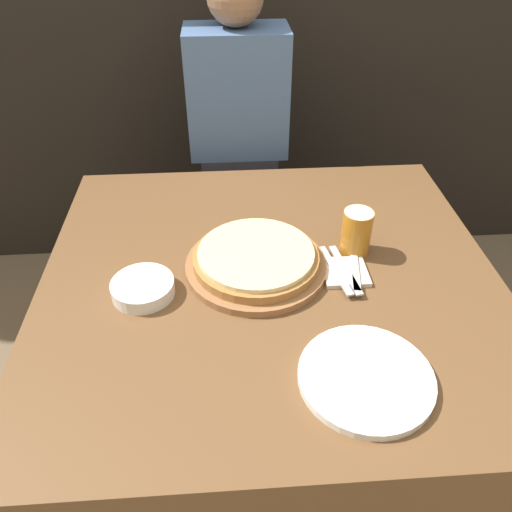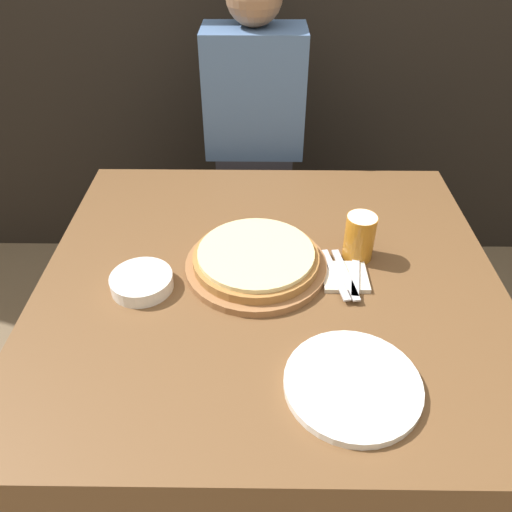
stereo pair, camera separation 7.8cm
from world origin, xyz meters
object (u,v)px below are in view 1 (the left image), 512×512
object	(u,v)px
beer_glass	(356,231)
spoon	(355,269)
dinner_knife	(345,269)
diner_person	(239,165)
pizza_on_board	(256,261)
dinner_plate	(366,378)
fork	(335,270)
side_bowl	(143,288)

from	to	relation	value
beer_glass	spoon	distance (m)	0.10
dinner_knife	diner_person	distance (m)	0.79
pizza_on_board	dinner_plate	world-z (taller)	pizza_on_board
dinner_plate	fork	xyz separation A→B (m)	(0.00, 0.33, 0.01)
diner_person	pizza_on_board	bearing A→B (deg)	-88.87
side_bowl	dinner_plate	bearing A→B (deg)	-31.69
dinner_knife	pizza_on_board	bearing A→B (deg)	170.51
dinner_plate	dinner_knife	distance (m)	0.33
pizza_on_board	dinner_knife	world-z (taller)	pizza_on_board
spoon	side_bowl	bearing A→B (deg)	-175.71
fork	diner_person	xyz separation A→B (m)	(-0.21, 0.75, -0.10)
dinner_plate	fork	size ratio (longest dim) A/B	1.40
pizza_on_board	fork	bearing A→B (deg)	-10.69
dinner_plate	pizza_on_board	bearing A→B (deg)	117.90
pizza_on_board	fork	size ratio (longest dim) A/B	1.84
pizza_on_board	diner_person	xyz separation A→B (m)	(-0.01, 0.71, -0.11)
pizza_on_board	diner_person	bearing A→B (deg)	91.13
fork	diner_person	bearing A→B (deg)	105.50
beer_glass	fork	distance (m)	0.12
dinner_knife	spoon	size ratio (longest dim) A/B	1.17
dinner_knife	diner_person	bearing A→B (deg)	107.25
fork	spoon	size ratio (longest dim) A/B	1.17
pizza_on_board	dinner_plate	size ratio (longest dim) A/B	1.32
fork	spoon	distance (m)	0.05
beer_glass	diner_person	bearing A→B (deg)	112.58
side_bowl	fork	size ratio (longest dim) A/B	0.78
side_bowl	spoon	size ratio (longest dim) A/B	0.91
side_bowl	spoon	xyz separation A→B (m)	(0.52, 0.04, -0.00)
dinner_knife	diner_person	size ratio (longest dim) A/B	0.15
beer_glass	side_bowl	bearing A→B (deg)	-166.54
fork	spoon	world-z (taller)	same
pizza_on_board	spoon	size ratio (longest dim) A/B	2.16
side_bowl	beer_glass	bearing A→B (deg)	13.46
side_bowl	fork	distance (m)	0.47
pizza_on_board	side_bowl	xyz separation A→B (m)	(-0.27, -0.08, -0.01)
side_bowl	dinner_knife	xyz separation A→B (m)	(0.49, 0.04, -0.00)
side_bowl	diner_person	distance (m)	0.84
dinner_plate	diner_person	size ratio (longest dim) A/B	0.21
dinner_plate	dinner_knife	size ratio (longest dim) A/B	1.39
diner_person	dinner_knife	bearing A→B (deg)	-72.75
dinner_plate	dinner_knife	xyz separation A→B (m)	(0.03, 0.33, 0.01)
pizza_on_board	dinner_plate	xyz separation A→B (m)	(0.19, -0.36, -0.02)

